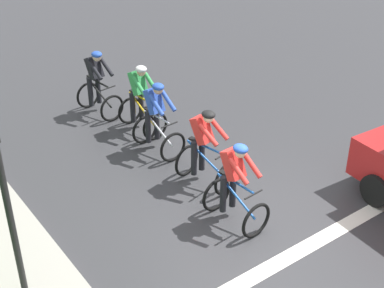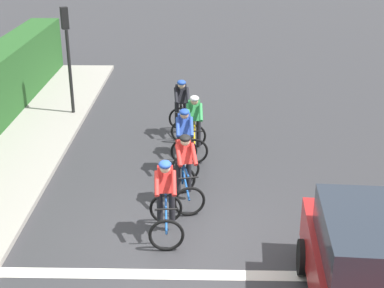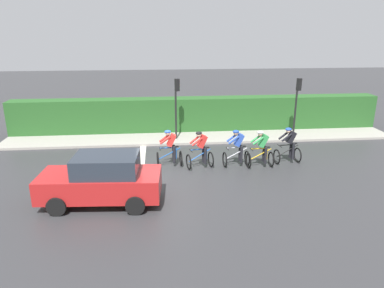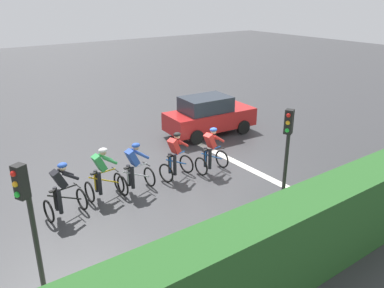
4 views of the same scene
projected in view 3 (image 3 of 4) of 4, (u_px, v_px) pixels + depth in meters
name	position (u px, v px, depth m)	size (l,w,h in m)	color
ground_plane	(167.00, 168.00, 15.50)	(80.00, 80.00, 0.00)	#333335
sidewalk_kerb	(200.00, 136.00, 19.99)	(2.80, 21.27, 0.12)	#9E998E
stone_wall_low	(199.00, 127.00, 20.76)	(0.44, 21.27, 0.66)	gray
hedge_wall	(198.00, 115.00, 20.83)	(1.10, 21.27, 2.01)	#265623
road_marking_stop_line	(141.00, 169.00, 15.40)	(7.00, 0.30, 0.01)	silver
cyclist_lead	(289.00, 146.00, 15.88)	(0.80, 1.15, 1.66)	black
cyclist_second	(261.00, 150.00, 15.39)	(0.73, 1.11, 1.66)	black
cyclist_mid	(237.00, 149.00, 15.51)	(0.75, 1.12, 1.66)	black
cyclist_fourth	(201.00, 151.00, 15.31)	(0.89, 1.20, 1.66)	black
cyclist_trailing	(170.00, 149.00, 15.49)	(0.76, 1.13, 1.66)	black
car_red	(102.00, 180.00, 12.15)	(2.10, 4.21, 1.76)	#B21E1E
traffic_light_near_crossing	(177.00, 100.00, 18.70)	(0.27, 0.29, 3.34)	black
traffic_light_far_junction	(297.00, 100.00, 18.87)	(0.27, 0.29, 3.34)	black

